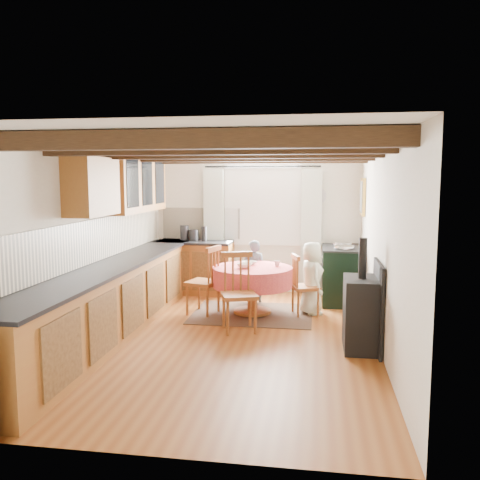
% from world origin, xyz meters
% --- Properties ---
extents(floor, '(3.60, 5.50, 0.00)m').
position_xyz_m(floor, '(0.00, 0.00, 0.00)').
color(floor, brown).
rests_on(floor, ground).
extents(ceiling, '(3.60, 5.50, 0.00)m').
position_xyz_m(ceiling, '(0.00, 0.00, 2.40)').
color(ceiling, white).
rests_on(ceiling, ground).
extents(wall_back, '(3.60, 0.00, 2.40)m').
position_xyz_m(wall_back, '(0.00, 2.75, 1.20)').
color(wall_back, silver).
rests_on(wall_back, ground).
extents(wall_front, '(3.60, 0.00, 2.40)m').
position_xyz_m(wall_front, '(0.00, -2.75, 1.20)').
color(wall_front, silver).
rests_on(wall_front, ground).
extents(wall_left, '(0.00, 5.50, 2.40)m').
position_xyz_m(wall_left, '(-1.80, 0.00, 1.20)').
color(wall_left, silver).
rests_on(wall_left, ground).
extents(wall_right, '(0.00, 5.50, 2.40)m').
position_xyz_m(wall_right, '(1.80, 0.00, 1.20)').
color(wall_right, silver).
rests_on(wall_right, ground).
extents(beam_a, '(3.60, 0.16, 0.16)m').
position_xyz_m(beam_a, '(0.00, -2.00, 2.31)').
color(beam_a, '#3C2614').
rests_on(beam_a, ceiling).
extents(beam_b, '(3.60, 0.16, 0.16)m').
position_xyz_m(beam_b, '(0.00, -1.00, 2.31)').
color(beam_b, '#3C2614').
rests_on(beam_b, ceiling).
extents(beam_c, '(3.60, 0.16, 0.16)m').
position_xyz_m(beam_c, '(0.00, 0.00, 2.31)').
color(beam_c, '#3C2614').
rests_on(beam_c, ceiling).
extents(beam_d, '(3.60, 0.16, 0.16)m').
position_xyz_m(beam_d, '(0.00, 1.00, 2.31)').
color(beam_d, '#3C2614').
rests_on(beam_d, ceiling).
extents(beam_e, '(3.60, 0.16, 0.16)m').
position_xyz_m(beam_e, '(0.00, 2.00, 2.31)').
color(beam_e, '#3C2614').
rests_on(beam_e, ceiling).
extents(splash_left, '(0.02, 4.50, 0.55)m').
position_xyz_m(splash_left, '(-1.78, 0.30, 1.20)').
color(splash_left, beige).
rests_on(splash_left, wall_left).
extents(splash_back, '(1.40, 0.02, 0.55)m').
position_xyz_m(splash_back, '(-1.00, 2.73, 1.20)').
color(splash_back, beige).
rests_on(splash_back, wall_back).
extents(base_cabinet_left, '(0.60, 5.30, 0.88)m').
position_xyz_m(base_cabinet_left, '(-1.50, 0.00, 0.44)').
color(base_cabinet_left, brown).
rests_on(base_cabinet_left, floor).
extents(base_cabinet_back, '(1.30, 0.60, 0.88)m').
position_xyz_m(base_cabinet_back, '(-1.05, 2.45, 0.44)').
color(base_cabinet_back, brown).
rests_on(base_cabinet_back, floor).
extents(worktop_left, '(0.64, 5.30, 0.04)m').
position_xyz_m(worktop_left, '(-1.48, 0.00, 0.90)').
color(worktop_left, black).
rests_on(worktop_left, base_cabinet_left).
extents(worktop_back, '(1.30, 0.64, 0.04)m').
position_xyz_m(worktop_back, '(-1.05, 2.43, 0.90)').
color(worktop_back, black).
rests_on(worktop_back, base_cabinet_back).
extents(wall_cabinet_glass, '(0.34, 1.80, 0.90)m').
position_xyz_m(wall_cabinet_glass, '(-1.63, 1.20, 1.95)').
color(wall_cabinet_glass, brown).
rests_on(wall_cabinet_glass, wall_left).
extents(wall_cabinet_solid, '(0.34, 0.90, 0.70)m').
position_xyz_m(wall_cabinet_solid, '(-1.63, -0.30, 1.90)').
color(wall_cabinet_solid, brown).
rests_on(wall_cabinet_solid, wall_left).
extents(window_frame, '(1.34, 0.03, 1.54)m').
position_xyz_m(window_frame, '(0.10, 2.73, 1.60)').
color(window_frame, white).
rests_on(window_frame, wall_back).
extents(window_pane, '(1.20, 0.01, 1.40)m').
position_xyz_m(window_pane, '(0.10, 2.74, 1.60)').
color(window_pane, white).
rests_on(window_pane, wall_back).
extents(curtain_left, '(0.35, 0.10, 2.10)m').
position_xyz_m(curtain_left, '(-0.75, 2.65, 1.10)').
color(curtain_left, beige).
rests_on(curtain_left, wall_back).
extents(curtain_right, '(0.35, 0.10, 2.10)m').
position_xyz_m(curtain_right, '(0.95, 2.65, 1.10)').
color(curtain_right, beige).
rests_on(curtain_right, wall_back).
extents(curtain_rod, '(2.00, 0.03, 0.03)m').
position_xyz_m(curtain_rod, '(0.10, 2.65, 2.20)').
color(curtain_rod, black).
rests_on(curtain_rod, wall_back).
extents(wall_picture, '(0.04, 0.50, 0.60)m').
position_xyz_m(wall_picture, '(1.77, 2.30, 1.70)').
color(wall_picture, gold).
rests_on(wall_picture, wall_right).
extents(wall_plate, '(0.30, 0.02, 0.30)m').
position_xyz_m(wall_plate, '(1.05, 2.72, 1.70)').
color(wall_plate, silver).
rests_on(wall_plate, wall_back).
extents(rug, '(1.75, 1.36, 0.01)m').
position_xyz_m(rug, '(0.13, 1.18, 0.01)').
color(rug, '#47372E').
rests_on(rug, floor).
extents(dining_table, '(1.17, 1.17, 0.71)m').
position_xyz_m(dining_table, '(0.13, 1.18, 0.35)').
color(dining_table, '#F3644A').
rests_on(dining_table, floor).
extents(chair_near, '(0.57, 0.58, 1.03)m').
position_xyz_m(chair_near, '(0.06, 0.33, 0.52)').
color(chair_near, '#934B1D').
rests_on(chair_near, floor).
extents(chair_left, '(0.56, 0.54, 1.02)m').
position_xyz_m(chair_left, '(-0.60, 1.09, 0.51)').
color(chair_left, '#934B1D').
rests_on(chair_left, floor).
extents(chair_right, '(0.50, 0.49, 0.90)m').
position_xyz_m(chair_right, '(0.90, 1.26, 0.45)').
color(chair_right, '#934B1D').
rests_on(chair_right, floor).
extents(aga_range, '(0.65, 1.00, 0.92)m').
position_xyz_m(aga_range, '(1.47, 2.13, 0.46)').
color(aga_range, black).
rests_on(aga_range, floor).
extents(cast_iron_stove, '(0.39, 0.66, 1.32)m').
position_xyz_m(cast_iron_stove, '(1.58, -0.14, 0.66)').
color(cast_iron_stove, black).
rests_on(cast_iron_stove, floor).
extents(child_far, '(0.40, 0.29, 1.02)m').
position_xyz_m(child_far, '(0.06, 1.89, 0.51)').
color(child_far, '#505D66').
rests_on(child_far, floor).
extents(child_right, '(0.49, 0.61, 1.08)m').
position_xyz_m(child_right, '(0.98, 1.34, 0.54)').
color(child_right, white).
rests_on(child_right, floor).
extents(bowl_a, '(0.29, 0.29, 0.05)m').
position_xyz_m(bowl_a, '(0.05, 1.38, 0.73)').
color(bowl_a, silver).
rests_on(bowl_a, dining_table).
extents(bowl_b, '(0.26, 0.26, 0.07)m').
position_xyz_m(bowl_b, '(0.02, 1.09, 0.74)').
color(bowl_b, silver).
rests_on(bowl_b, dining_table).
extents(cup, '(0.12, 0.12, 0.08)m').
position_xyz_m(cup, '(0.48, 1.33, 0.75)').
color(cup, silver).
rests_on(cup, dining_table).
extents(canister_tall, '(0.15, 0.15, 0.26)m').
position_xyz_m(canister_tall, '(-1.26, 2.53, 1.05)').
color(canister_tall, '#262628').
rests_on(canister_tall, worktop_back).
extents(canister_wide, '(0.17, 0.17, 0.19)m').
position_xyz_m(canister_wide, '(-1.08, 2.51, 1.01)').
color(canister_wide, '#262628').
rests_on(canister_wide, worktop_back).
extents(canister_slim, '(0.09, 0.09, 0.26)m').
position_xyz_m(canister_slim, '(-0.87, 2.39, 1.05)').
color(canister_slim, '#262628').
rests_on(canister_slim, worktop_back).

